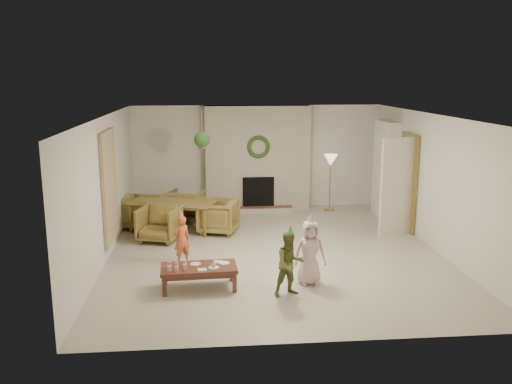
{
  "coord_description": "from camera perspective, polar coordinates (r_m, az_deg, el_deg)",
  "views": [
    {
      "loc": [
        -1.19,
        -9.45,
        3.2
      ],
      "look_at": [
        -0.3,
        0.4,
        1.05
      ],
      "focal_mm": 37.79,
      "sensor_mm": 36.0,
      "label": 1
    }
  ],
  "objects": [
    {
      "name": "ceiling",
      "position": [
        9.55,
        2.03,
        8.05
      ],
      "size": [
        7.0,
        7.0,
        0.0
      ],
      "primitive_type": "plane",
      "rotation": [
        3.14,
        0.0,
        0.0
      ],
      "color": "white",
      "rests_on": "wall_back"
    },
    {
      "name": "hanging_plant_foliage",
      "position": [
        11.03,
        -5.73,
        5.54
      ],
      "size": [
        0.32,
        0.32,
        0.32
      ],
      "primitive_type": "sphere",
      "color": "#1D4818",
      "rests_on": "hanging_plant_pot"
    },
    {
      "name": "hanging_plant_pot",
      "position": [
        11.04,
        -5.71,
        4.92
      ],
      "size": [
        0.16,
        0.16,
        0.12
      ],
      "primitive_type": "cylinder",
      "color": "maroon",
      "rests_on": "hanging_plant_cord"
    },
    {
      "name": "books_row_lower",
      "position": [
        12.54,
        13.51,
        -0.09
      ],
      "size": [
        0.2,
        0.4,
        0.24
      ],
      "primitive_type": "cube",
      "color": "red",
      "rests_on": "bookshelf_shelf_a"
    },
    {
      "name": "door_leaf",
      "position": [
        11.16,
        14.69,
        0.49
      ],
      "size": [
        0.77,
        0.32,
        2.0
      ],
      "primitive_type": "cube",
      "rotation": [
        0.0,
        0.0,
        -1.22
      ],
      "color": "beige",
      "rests_on": "floor"
    },
    {
      "name": "books_row_upper",
      "position": [
        12.45,
        13.62,
        3.51
      ],
      "size": [
        0.2,
        0.36,
        0.22
      ],
      "primitive_type": "cube",
      "color": "#A36F22",
      "rests_on": "bookshelf_shelf_c"
    },
    {
      "name": "wall_left",
      "position": [
        9.82,
        -15.68,
        0.35
      ],
      "size": [
        0.0,
        7.0,
        7.0
      ],
      "primitive_type": "plane",
      "rotation": [
        1.57,
        0.0,
        1.57
      ],
      "color": "silver",
      "rests_on": "floor"
    },
    {
      "name": "floor_lamp_base",
      "position": [
        13.18,
        7.76,
        -1.85
      ],
      "size": [
        0.25,
        0.25,
        0.03
      ],
      "primitive_type": "cylinder",
      "color": "gold",
      "rests_on": "floor"
    },
    {
      "name": "napkin_right",
      "position": [
        8.48,
        -4.01,
        -7.36
      ],
      "size": [
        0.14,
        0.14,
        0.01
      ],
      "primitive_type": "cube",
      "rotation": [
        0.0,
        0.0,
        0.05
      ],
      "color": "#DAA0B8",
      "rests_on": "coffee_table_top"
    },
    {
      "name": "napkin_left",
      "position": [
        8.17,
        -5.72,
        -8.18
      ],
      "size": [
        0.14,
        0.14,
        0.01
      ],
      "primitive_type": "cube",
      "rotation": [
        0.0,
        0.0,
        0.05
      ],
      "color": "#DAA0B8",
      "rests_on": "coffee_table_top"
    },
    {
      "name": "cup_a",
      "position": [
        8.17,
        -9.17,
        -7.98
      ],
      "size": [
        0.07,
        0.07,
        0.08
      ],
      "primitive_type": "cylinder",
      "rotation": [
        0.0,
        0.0,
        0.05
      ],
      "color": "silver",
      "rests_on": "coffee_table_top"
    },
    {
      "name": "curtain_panel",
      "position": [
        10.0,
        -15.25,
        0.59
      ],
      "size": [
        0.06,
        1.2,
        2.0
      ],
      "primitive_type": "cube",
      "color": "#C6B68C",
      "rests_on": "wall_left"
    },
    {
      "name": "wall_front",
      "position": [
        6.37,
        5.88,
        -5.61
      ],
      "size": [
        7.0,
        0.0,
        7.0
      ],
      "primitive_type": "plane",
      "rotation": [
        -1.57,
        0.0,
        0.0
      ],
      "color": "silver",
      "rests_on": "floor"
    },
    {
      "name": "party_hat_red",
      "position": [
        9.28,
        -7.97,
        -2.32
      ],
      "size": [
        0.14,
        0.14,
        0.16
      ],
      "primitive_type": "cone",
      "rotation": [
        0.0,
        0.0,
        0.19
      ],
      "color": "gold",
      "rests_on": "child_red"
    },
    {
      "name": "plate_a",
      "position": [
        8.41,
        -6.41,
        -7.57
      ],
      "size": [
        0.17,
        0.17,
        0.01
      ],
      "primitive_type": "cylinder",
      "rotation": [
        0.0,
        0.0,
        0.05
      ],
      "color": "white",
      "rests_on": "coffee_table_top"
    },
    {
      "name": "bookshelf_shelf_b",
      "position": [
        12.64,
        13.44,
        1.21
      ],
      "size": [
        0.3,
        0.92,
        0.03
      ],
      "primitive_type": "cube",
      "color": "white",
      "rests_on": "bookshelf_carcass"
    },
    {
      "name": "floor",
      "position": [
        10.05,
        1.92,
        -6.31
      ],
      "size": [
        7.0,
        7.0,
        0.0
      ],
      "primitive_type": "plane",
      "color": "#B7B29E",
      "rests_on": "ground"
    },
    {
      "name": "cup_e",
      "position": [
        8.2,
        -7.55,
        -7.87
      ],
      "size": [
        0.07,
        0.07,
        0.08
      ],
      "primitive_type": "cylinder",
      "rotation": [
        0.0,
        0.0,
        0.05
      ],
      "color": "silver",
      "rests_on": "coffee_table_top"
    },
    {
      "name": "cup_c",
      "position": [
        8.13,
        -8.42,
        -8.06
      ],
      "size": [
        0.07,
        0.07,
        0.08
      ],
      "primitive_type": "cylinder",
      "rotation": [
        0.0,
        0.0,
        0.05
      ],
      "color": "silver",
      "rests_on": "coffee_table_top"
    },
    {
      "name": "dining_chair_right",
      "position": [
        11.15,
        -4.02,
        -2.6
      ],
      "size": [
        0.94,
        0.93,
        0.69
      ],
      "primitive_type": "imported",
      "rotation": [
        0.0,
        0.0,
        -1.87
      ],
      "color": "olive",
      "rests_on": "floor"
    },
    {
      "name": "bookshelf_carcass",
      "position": [
        12.6,
        13.58,
        2.32
      ],
      "size": [
        0.3,
        1.0,
        2.2
      ],
      "primitive_type": "cube",
      "color": "white",
      "rests_on": "floor"
    },
    {
      "name": "child_pink",
      "position": [
        8.43,
        5.73,
        -6.4
      ],
      "size": [
        0.51,
        0.34,
        1.02
      ],
      "primitive_type": "imported",
      "rotation": [
        0.0,
        0.0,
        0.03
      ],
      "color": "beige",
      "rests_on": "floor"
    },
    {
      "name": "child_plaid",
      "position": [
        8.0,
        3.62,
        -7.59
      ],
      "size": [
        0.55,
        0.47,
        0.97
      ],
      "primitive_type": "imported",
      "rotation": [
        0.0,
        0.0,
        0.25
      ],
      "color": "#905D27",
      "rests_on": "floor"
    },
    {
      "name": "floor_lamp_shade",
      "position": [
        12.94,
        7.91,
        3.36
      ],
      "size": [
        0.33,
        0.33,
        0.27
      ],
      "primitive_type": "cone",
      "rotation": [
        3.14,
        0.0,
        0.0
      ],
      "color": "beige",
      "rests_on": "floor_lamp_post"
    },
    {
      "name": "plate_b",
      "position": [
        8.24,
        -4.5,
        -7.96
      ],
      "size": [
        0.17,
        0.17,
        0.01
      ],
      "primitive_type": "cylinder",
      "rotation": [
        0.0,
        0.0,
        0.05
      ],
      "color": "white",
      "rests_on": "coffee_table_top"
    },
    {
      "name": "floor_lamp_post",
      "position": [
        13.04,
        7.84,
        0.8
      ],
      "size": [
        0.03,
        0.03,
        1.22
      ],
      "primitive_type": "cylinder",
      "color": "gold",
      "rests_on": "floor"
    },
    {
      "name": "dining_chair_far",
      "position": [
        12.16,
        -7.43,
        -1.42
      ],
      "size": [
        0.93,
        0.94,
        0.69
      ],
      "primitive_type": "imported",
      "rotation": [
        0.0,
        0.0,
        2.84
      ],
      "color": "olive",
      "rests_on": "floor"
    },
    {
      "name": "cup_b",
      "position": [
        8.34,
        -9.16,
        -7.56
      ],
      "size": [
        0.07,
        0.07,
        0.08
      ],
      "primitive_type": "cylinder",
      "rotation": [
        0.0,
        0.0,
        0.05
      ],
      "color": "silver",
      "rests_on": "coffee_table_top"
    },
    {
      "name": "fireplace_firebox",
      "position": [
        12.92,
        0.24,
        -0.02
      ],
      "size": [
        0.75,
        0.12,
        0.75
      ],
      "primitive_type": "cube",
      "color": "black",
      "rests_on": "floor"
    },
    {
      "name": "books_row_mid",
      "position": [
        12.65,
        13.31,
        1.87
      ],
      "size": [
        0.2,
        0.44,
        0.24
      ],
      "primitive_type": "cube",
      "color": "#264A8E",
      "rests_on": "bookshelf_shelf_b"
    },
    {
      "name": "plate_c",
      "position": [
        8.42,
        -3.37,
        -7.49
      ],
      "size": [
        0.17,
        0.17,
        0.01
      ],
      "primitive_type": "cylinder",
      "rotation": [
        0.0,
        0.0,
        0.05
      ],
      "color": "white",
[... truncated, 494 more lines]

